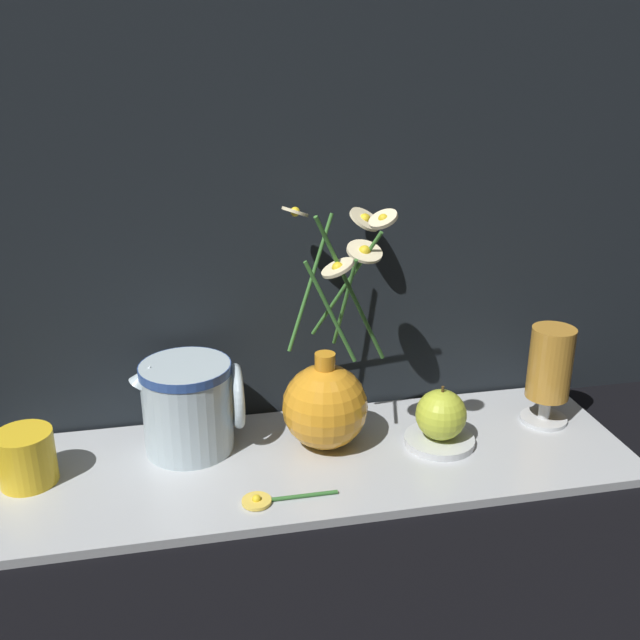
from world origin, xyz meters
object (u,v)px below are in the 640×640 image
Objects in this scene: yellow_mug at (24,458)px; orange_fruit at (441,415)px; ceramic_pitcher at (190,403)px; tea_glass at (550,367)px; vase_with_flowers at (326,400)px.

orange_fruit reaches higher than yellow_mug.
ceramic_pitcher is 1.00× the size of tea_glass.
orange_fruit is at bearing -1.83° from yellow_mug.
ceramic_pitcher is at bearing 11.53° from yellow_mug.
tea_glass is at bearing -3.19° from ceramic_pitcher.
vase_with_flowers is 0.18m from ceramic_pitcher.
tea_glass reaches higher than orange_fruit.
yellow_mug is 1.04× the size of orange_fruit.
ceramic_pitcher is at bearing 169.91° from orange_fruit.
tea_glass is 0.18m from orange_fruit.
orange_fruit is (-0.17, -0.03, -0.04)m from tea_glass.
yellow_mug is at bearing -178.88° from tea_glass.
yellow_mug is (-0.39, -0.01, -0.03)m from vase_with_flowers.
vase_with_flowers reaches higher than tea_glass.
orange_fruit is at bearing -169.72° from tea_glass.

